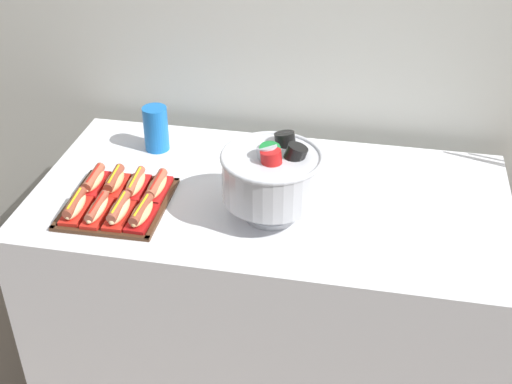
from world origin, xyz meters
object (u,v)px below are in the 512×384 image
Objects in this scene: hot_dog_2 at (119,211)px; hot_dog_3 at (142,213)px; buffet_table at (269,274)px; hot_dog_0 at (75,207)px; hot_dog_5 at (115,182)px; cup_stack at (156,129)px; hot_dog_1 at (97,210)px; hot_dog_4 at (94,181)px; hot_dog_7 at (157,187)px; punch_bowl at (273,175)px; hot_dog_6 at (136,185)px; serving_tray at (118,204)px.

hot_dog_2 reaches higher than hot_dog_3.
buffet_table is 9.85× the size of hot_dog_0.
hot_dog_5 is 0.92× the size of cup_stack.
hot_dog_1 is 0.18m from hot_dog_4.
hot_dog_7 reaches higher than hot_dog_1.
hot_dog_5 is (-0.15, 0.16, 0.00)m from hot_dog_3.
hot_dog_3 is 0.96× the size of hot_dog_7.
punch_bowl reaches higher than hot_dog_0.
hot_dog_3 is 0.18m from hot_dog_6.
hot_dog_1 is at bearing 1.21° from hot_dog_0.
hot_dog_2 is at bearing -46.52° from hot_dog_4.
hot_dog_3 is at bearing -35.04° from hot_dog_4.
hot_dog_6 and hot_dog_7 have the same top height.
hot_dog_5 is at bearing -178.79° from hot_dog_7.
hot_dog_4 is at bearing 144.96° from serving_tray.
serving_tray is 0.10m from hot_dog_2.
cup_stack is (-0.10, 0.31, 0.05)m from hot_dog_7.
buffet_table is 0.72m from hot_dog_4.
hot_dog_0 is 0.08m from hot_dog_1.
hot_dog_6 is at bearing 175.03° from punch_bowl.
cup_stack is (-0.03, 0.48, 0.05)m from hot_dog_2.
hot_dog_5 is (-0.00, 0.16, 0.00)m from hot_dog_1.
hot_dog_6 is (-0.45, -0.08, 0.39)m from buffet_table.
hot_dog_7 is (0.07, 0.17, -0.00)m from hot_dog_2.
serving_tray is at bearing -64.35° from hot_dog_5.
hot_dog_0 reaches higher than hot_dog_4.
hot_dog_1 is 0.58m from punch_bowl.
buffet_table is at bearing 24.93° from hot_dog_1.
hot_dog_2 reaches higher than hot_dog_1.
hot_dog_5 is 0.48× the size of punch_bowl.
hot_dog_4 is 0.50× the size of punch_bowl.
hot_dog_1 is at bearing -155.07° from buffet_table.
hot_dog_5 is (-0.53, -0.08, 0.39)m from buffet_table.
hot_dog_3 reaches higher than buffet_table.
cup_stack is at bearing 84.40° from hot_dog_1.
hot_dog_4 is 0.64m from punch_bowl.
hot_dog_6 is 0.98× the size of hot_dog_7.
hot_dog_3 is (-0.38, -0.24, 0.39)m from buffet_table.
hot_dog_2 is at bearing -86.62° from cup_stack.
hot_dog_5 reaches higher than hot_dog_4.
hot_dog_3 is at bearing -77.76° from cup_stack.
hot_dog_7 is (0.11, 0.08, 0.03)m from serving_tray.
hot_dog_0 is 0.97× the size of hot_dog_2.
hot_dog_0 is 0.96× the size of hot_dog_6.
punch_bowl is at bearing 11.37° from hot_dog_0.
hot_dog_1 is 0.22m from hot_dog_7.
hot_dog_2 is (0.04, -0.08, 0.03)m from serving_tray.
serving_tray is 0.14m from hot_dog_4.
hot_dog_6 is (0.15, 0.00, -0.00)m from hot_dog_4.
hot_dog_5 is at bearing 91.21° from hot_dog_1.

